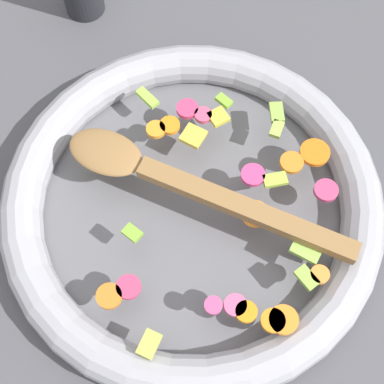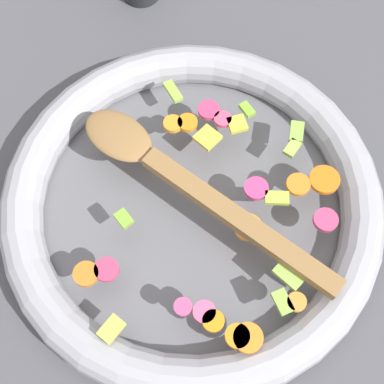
% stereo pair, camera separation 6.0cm
% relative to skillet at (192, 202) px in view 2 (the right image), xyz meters
% --- Properties ---
extents(ground_plane, '(4.00, 4.00, 0.00)m').
position_rel_skillet_xyz_m(ground_plane, '(0.00, 0.00, -0.02)').
color(ground_plane, '#4C4C51').
extents(skillet, '(0.45, 0.45, 0.05)m').
position_rel_skillet_xyz_m(skillet, '(0.00, 0.00, 0.00)').
color(skillet, slate).
rests_on(skillet, ground_plane).
extents(chopped_vegetables, '(0.31, 0.33, 0.01)m').
position_rel_skillet_xyz_m(chopped_vegetables, '(-0.05, -0.00, 0.03)').
color(chopped_vegetables, orange).
rests_on(chopped_vegetables, skillet).
extents(wooden_spoon, '(0.35, 0.08, 0.01)m').
position_rel_skillet_xyz_m(wooden_spoon, '(0.02, -0.00, 0.04)').
color(wooden_spoon, olive).
rests_on(wooden_spoon, chopped_vegetables).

